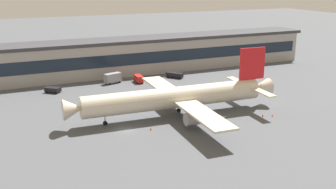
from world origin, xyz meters
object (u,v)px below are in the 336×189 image
at_px(pushback_tractor, 53,89).
at_px(belt_loader, 175,75).
at_px(crew_van, 138,78).
at_px(traffic_cone_1, 272,115).
at_px(airliner, 177,97).
at_px(stair_truck, 112,78).
at_px(traffic_cone_3, 151,129).
at_px(traffic_cone_2, 220,121).
at_px(traffic_cone_0, 263,115).

distance_m(pushback_tractor, belt_loader, 44.27).
distance_m(crew_van, traffic_cone_1, 52.81).
relative_size(airliner, traffic_cone_1, 100.66).
relative_size(pushback_tractor, traffic_cone_1, 9.11).
bearing_deg(crew_van, airliner, -93.69).
bearing_deg(stair_truck, crew_van, -15.78).
height_order(pushback_tractor, traffic_cone_1, pushback_tractor).
bearing_deg(pushback_tractor, traffic_cone_3, -68.69).
xyz_separation_m(stair_truck, belt_loader, (23.32, -1.85, -0.83)).
xyz_separation_m(pushback_tractor, traffic_cone_3, (16.94, -43.44, -0.70)).
bearing_deg(stair_truck, traffic_cone_1, -59.92).
xyz_separation_m(crew_van, traffic_cone_1, (20.78, -48.53, -1.17)).
bearing_deg(belt_loader, traffic_cone_1, -82.78).
relative_size(stair_truck, crew_van, 1.22).
xyz_separation_m(stair_truck, traffic_cone_2, (14.53, -49.03, -1.67)).
bearing_deg(airliner, pushback_tractor, 126.75).
height_order(belt_loader, crew_van, crew_van).
xyz_separation_m(pushback_tractor, traffic_cone_2, (35.44, -45.28, -0.74)).
relative_size(airliner, crew_van, 11.10).
bearing_deg(traffic_cone_2, traffic_cone_1, -7.53).
bearing_deg(traffic_cone_2, belt_loader, 79.45).
xyz_separation_m(crew_van, traffic_cone_0, (18.28, -47.67, -1.10)).
bearing_deg(stair_truck, airliner, -81.06).
xyz_separation_m(traffic_cone_0, traffic_cone_2, (-12.52, 1.13, -0.05)).
bearing_deg(traffic_cone_3, pushback_tractor, 111.31).
bearing_deg(pushback_tractor, airliner, -53.25).
height_order(crew_van, traffic_cone_0, crew_van).
distance_m(belt_loader, traffic_cone_1, 49.56).
bearing_deg(pushback_tractor, traffic_cone_1, -43.13).
relative_size(airliner, traffic_cone_3, 84.01).
xyz_separation_m(traffic_cone_2, traffic_cone_3, (-18.50, 1.84, 0.04)).
xyz_separation_m(belt_loader, traffic_cone_3, (-27.28, -45.33, -0.80)).
bearing_deg(belt_loader, crew_van, -177.54).
bearing_deg(traffic_cone_1, traffic_cone_3, 173.49).
bearing_deg(pushback_tractor, crew_van, 2.45).
distance_m(airliner, pushback_tractor, 45.73).
relative_size(airliner, belt_loader, 9.34).
bearing_deg(traffic_cone_2, airliner, 133.01).
height_order(traffic_cone_1, traffic_cone_2, traffic_cone_2).
distance_m(airliner, traffic_cone_3, 13.35).
bearing_deg(belt_loader, traffic_cone_0, -85.58).
height_order(belt_loader, traffic_cone_2, belt_loader).
bearing_deg(traffic_cone_0, traffic_cone_1, -18.98).
xyz_separation_m(traffic_cone_0, traffic_cone_1, (2.50, -0.86, -0.06)).
relative_size(stair_truck, traffic_cone_3, 9.21).
bearing_deg(traffic_cone_3, traffic_cone_0, -5.46).
height_order(airliner, pushback_tractor, airliner).
bearing_deg(belt_loader, pushback_tractor, -177.54).
relative_size(airliner, traffic_cone_0, 82.77).
relative_size(stair_truck, traffic_cone_2, 10.49).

